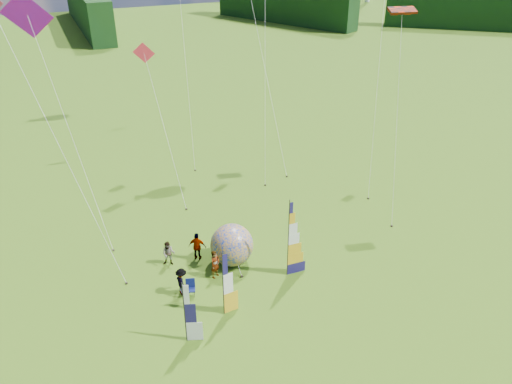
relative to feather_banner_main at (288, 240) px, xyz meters
name	(u,v)px	position (x,y,z in m)	size (l,w,h in m)	color
ground	(302,308)	(-0.58, -2.97, -2.50)	(220.00, 220.00, 0.00)	#598316
treeline_ring	(305,249)	(-0.58, -2.97, 1.50)	(210.00, 210.00, 8.00)	#133314
feather_banner_main	(288,240)	(0.00, 0.00, 0.00)	(1.35, 0.10, 5.00)	#1C1553
side_banner_left	(223,285)	(-4.63, -1.65, -0.56)	(1.07, 0.10, 3.89)	gold
side_banner_far	(185,314)	(-7.04, -2.72, -0.72)	(1.05, 0.10, 3.56)	white
bol_inflatable	(232,245)	(-2.57, 2.46, -1.18)	(2.63, 2.63, 2.63)	#0027A3
spectator_a	(215,264)	(-3.98, 1.56, -1.59)	(0.66, 0.43, 1.81)	#66594C
spectator_b	(169,253)	(-6.19, 3.84, -1.69)	(0.79, 0.39, 1.62)	#66594C
spectator_c	(182,282)	(-6.23, 0.85, -1.65)	(1.10, 0.41, 1.70)	#66594C
spectator_d	(197,246)	(-4.40, 3.67, -1.56)	(1.10, 0.45, 1.88)	#66594C
camp_chair	(190,288)	(-5.84, 0.51, -2.00)	(0.57, 0.57, 1.00)	#0A1344
kite_whale	(257,18)	(5.61, 17.30, 9.24)	(3.84, 14.89, 23.47)	black
kite_rainbow_delta	(69,119)	(-10.22, 9.71, 5.58)	(6.98, 10.89, 16.15)	red
kite_parafoil	(399,108)	(10.31, 4.35, 5.14)	(6.19, 8.70, 15.28)	#B81C00
small_kite_red	(164,122)	(-3.60, 13.29, 3.17)	(3.29, 9.78, 11.35)	#F32B47
small_kite_orange	(265,60)	(5.42, 15.22, 6.40)	(6.37, 11.24, 17.79)	orange
small_kite_yellow	(378,87)	(12.19, 9.32, 4.98)	(6.83, 9.20, 14.96)	gold
small_kite_pink	(61,144)	(-10.98, 5.81, 5.64)	(6.25, 7.91, 16.29)	#D2395F
small_kite_green	(183,35)	(0.15, 19.92, 7.87)	(4.29, 10.79, 20.74)	#11B51A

